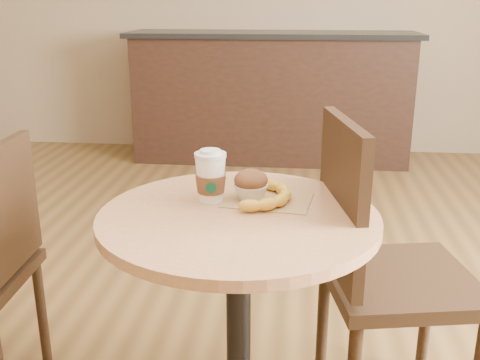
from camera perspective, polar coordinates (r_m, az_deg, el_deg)
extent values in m
cylinder|color=black|center=(1.67, -0.15, -15.43)|extent=(0.07, 0.07, 0.72)
cylinder|color=tan|center=(1.50, -0.16, -3.91)|extent=(0.75, 0.75, 0.03)
cylinder|color=black|center=(2.20, -19.51, -12.47)|extent=(0.04, 0.04, 0.44)
cube|color=black|center=(1.87, -22.59, -2.67)|extent=(0.05, 0.37, 0.41)
cube|color=black|center=(1.78, 15.92, -9.80)|extent=(0.50, 0.50, 0.04)
cylinder|color=black|center=(2.11, 18.37, -12.94)|extent=(0.04, 0.04, 0.48)
cylinder|color=black|center=(2.00, 8.40, -13.94)|extent=(0.04, 0.04, 0.48)
cube|color=black|center=(1.62, 10.29, -1.87)|extent=(0.11, 0.41, 0.45)
cube|color=black|center=(4.68, 3.19, 8.19)|extent=(2.20, 0.60, 1.00)
cube|color=black|center=(4.62, 3.31, 14.55)|extent=(2.30, 0.65, 0.04)
cube|color=#A67D50|center=(1.59, 2.84, -2.03)|extent=(0.26, 0.21, 0.00)
cylinder|color=silver|center=(1.55, -3.04, 2.55)|extent=(0.09, 0.09, 0.01)
cylinder|color=silver|center=(1.55, -3.05, 2.92)|extent=(0.06, 0.06, 0.01)
cylinder|color=#06432C|center=(1.53, -2.96, -0.82)|extent=(0.03, 0.01, 0.03)
ellipsoid|color=brown|center=(1.58, 1.12, -0.01)|extent=(0.10, 0.10, 0.06)
ellipsoid|color=#F9EEC7|center=(1.57, 1.13, 0.67)|extent=(0.03, 0.03, 0.02)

